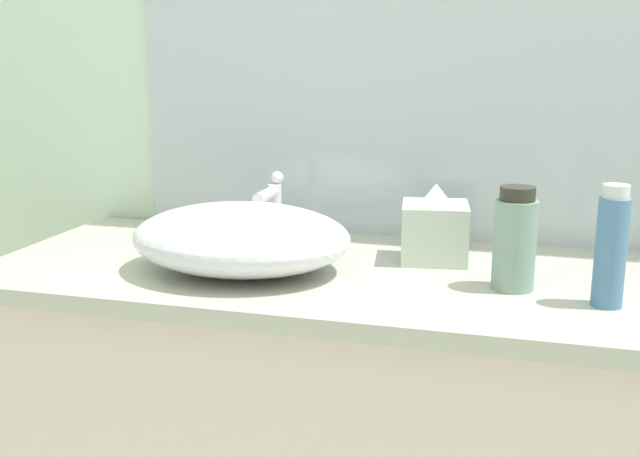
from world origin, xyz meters
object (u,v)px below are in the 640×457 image
at_px(tissue_box, 435,228).
at_px(lotion_bottle, 611,248).
at_px(sink_basin, 241,238).
at_px(perfume_bottle, 515,240).

bearing_deg(tissue_box, lotion_bottle, -33.31).
relative_size(lotion_bottle, tissue_box, 1.30).
distance_m(sink_basin, perfume_bottle, 0.50).
height_order(lotion_bottle, perfume_bottle, lotion_bottle).
distance_m(sink_basin, lotion_bottle, 0.65).
height_order(sink_basin, perfume_bottle, perfume_bottle).
height_order(perfume_bottle, tissue_box, perfume_bottle).
bearing_deg(tissue_box, sink_basin, -154.00).
xyz_separation_m(sink_basin, perfume_bottle, (0.50, 0.02, 0.02)).
xyz_separation_m(sink_basin, tissue_box, (0.34, 0.17, 0.00)).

